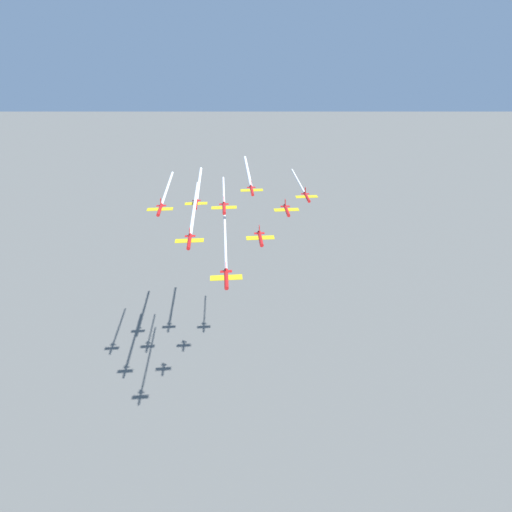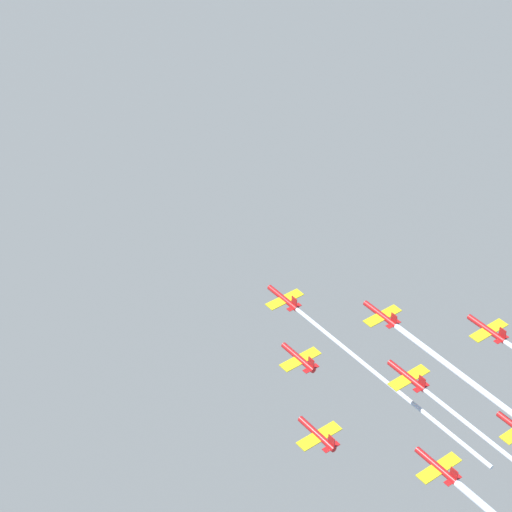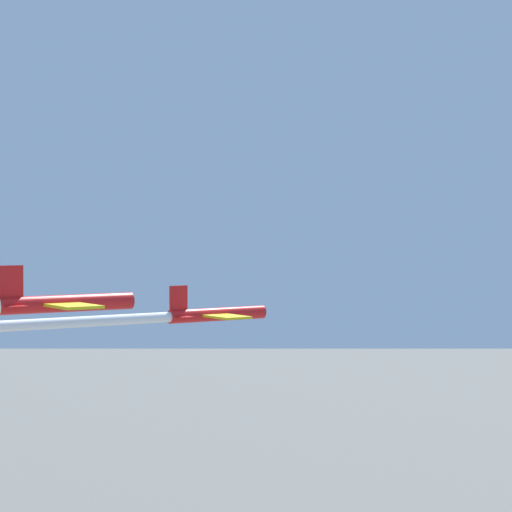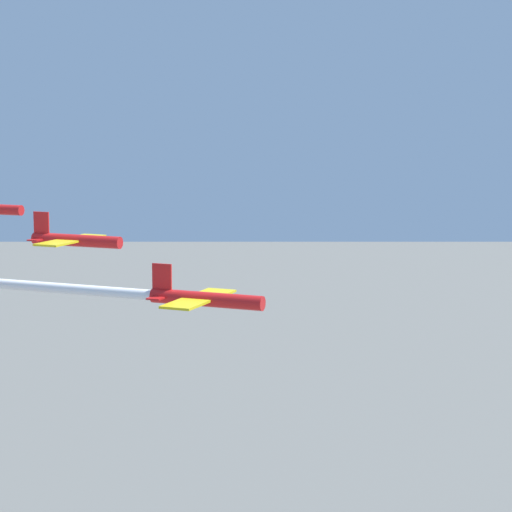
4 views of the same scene
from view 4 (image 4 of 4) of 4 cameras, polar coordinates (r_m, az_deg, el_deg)
jet_0 at (r=75.77m, az=-3.09°, el=-2.44°), size 8.95×8.75×3.09m
jet_1 at (r=93.45m, az=-10.41°, el=0.92°), size 8.95×8.75×3.09m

